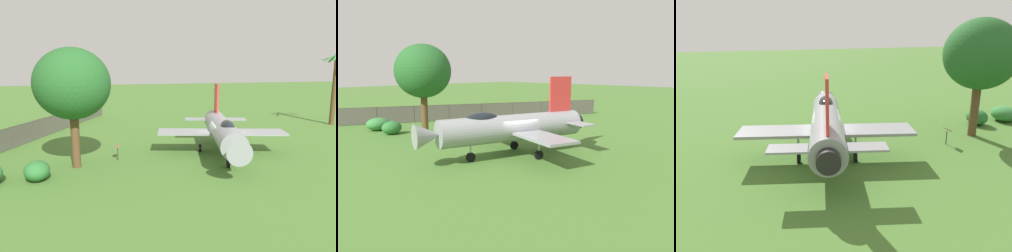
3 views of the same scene
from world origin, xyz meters
The scene contains 7 objects.
ground_plane centered at (0.00, 0.00, 0.00)m, with size 200.00×200.00×0.00m, color #47722D.
display_jet centered at (0.35, -0.10, 1.97)m, with size 12.01×9.96×5.25m.
shade_tree centered at (0.11, -10.70, 5.57)m, with size 4.82×4.93×7.93m.
perimeter_fence centered at (-9.62, -14.30, 0.98)m, with size 27.54×13.52×1.86m.
shrub_near_fence centered at (2.16, -12.94, 0.60)m, with size 1.78×1.48×1.20m.
shrub_by_tree centered at (2.18, -15.71, 0.61)m, with size 2.18×1.83×1.22m.
info_plaque centered at (-0.81, -7.84, 0.85)m, with size 0.61×0.41×1.14m.
Camera 2 is at (15.65, 14.91, 5.72)m, focal length 35.42 mm.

